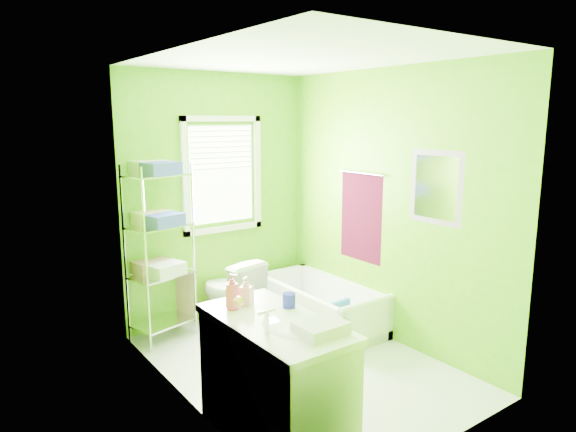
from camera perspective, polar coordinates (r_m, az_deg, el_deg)
ground at (r=4.70m, az=1.34°, el=-16.15°), size 2.90×2.90×0.00m
room_envelope at (r=4.23m, az=1.43°, el=2.85°), size 2.14×2.94×2.62m
window at (r=5.44m, az=-7.31°, el=5.25°), size 0.92×0.05×1.22m
door at (r=3.00m, az=-2.91°, el=-11.36°), size 0.09×0.80×2.00m
right_wall_decor at (r=4.95m, az=11.13°, el=1.14°), size 0.04×1.48×1.17m
bathtub at (r=5.45m, az=3.81°, el=-10.57°), size 0.67×1.44×0.47m
toilet at (r=5.35m, az=-6.47°, el=-8.47°), size 0.52×0.79×0.75m
vanity at (r=3.55m, az=-1.37°, el=-17.39°), size 0.58×1.13×1.10m
wire_shelf_unit at (r=5.05m, az=-14.06°, el=-1.72°), size 0.65×0.53×1.74m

